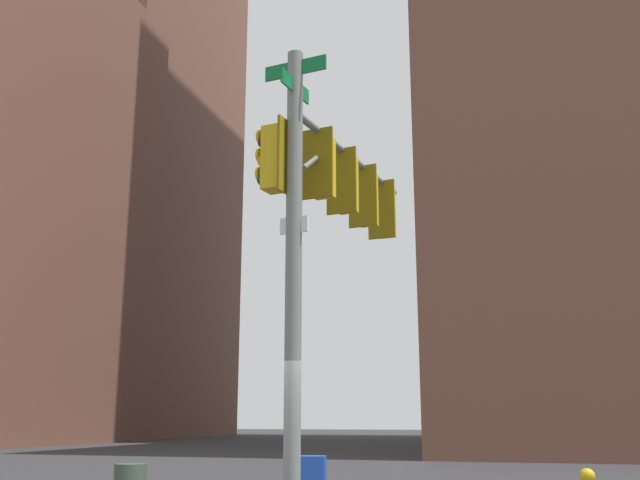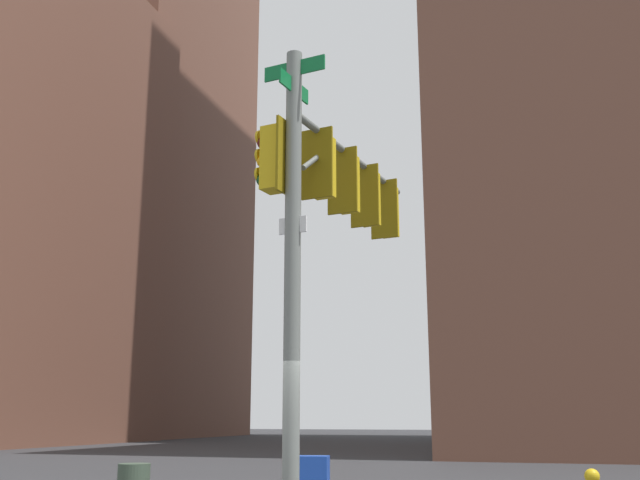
% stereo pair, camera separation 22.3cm
% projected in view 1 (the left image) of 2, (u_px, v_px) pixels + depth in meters
% --- Properties ---
extents(signal_pole_assembly, '(4.90, 1.49, 7.21)m').
position_uv_depth(signal_pole_assembly, '(329.00, 209.00, 12.03)').
color(signal_pole_assembly, slate).
rests_on(signal_pole_assembly, ground_plane).
extents(building_brick_nearside, '(27.35, 16.84, 39.67)m').
position_uv_depth(building_brick_nearside, '(579.00, 115.00, 45.13)').
color(building_brick_nearside, brown).
rests_on(building_brick_nearside, ground_plane).
extents(building_brick_farside, '(22.73, 15.46, 52.30)m').
position_uv_depth(building_brick_farside, '(128.00, 164.00, 72.56)').
color(building_brick_farside, brown).
rests_on(building_brick_farside, ground_plane).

